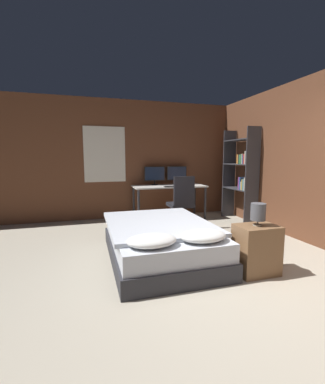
% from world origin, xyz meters
% --- Properties ---
extents(ground_plane, '(20.00, 20.00, 0.00)m').
position_xyz_m(ground_plane, '(0.00, 0.00, 0.00)').
color(ground_plane, '#B2A893').
extents(wall_back, '(12.00, 0.08, 2.70)m').
position_xyz_m(wall_back, '(-0.01, 3.86, 1.35)').
color(wall_back, brown).
rests_on(wall_back, ground_plane).
extents(wall_side_right, '(0.06, 12.00, 2.70)m').
position_xyz_m(wall_side_right, '(1.95, 1.50, 1.35)').
color(wall_side_right, brown).
rests_on(wall_side_right, ground_plane).
extents(bed, '(1.39, 1.98, 0.58)m').
position_xyz_m(bed, '(-0.58, 1.19, 0.25)').
color(bed, '#2D2D33').
rests_on(bed, ground_plane).
extents(nightstand, '(0.49, 0.36, 0.59)m').
position_xyz_m(nightstand, '(0.41, 0.41, 0.30)').
color(nightstand, brown).
rests_on(nightstand, ground_plane).
extents(bedside_lamp, '(0.17, 0.17, 0.27)m').
position_xyz_m(bedside_lamp, '(0.41, 0.41, 0.76)').
color(bedside_lamp, gray).
rests_on(bedside_lamp, nightstand).
extents(desk, '(1.64, 0.70, 0.77)m').
position_xyz_m(desk, '(0.28, 3.44, 0.68)').
color(desk, beige).
rests_on(desk, ground_plane).
extents(monitor_left, '(0.49, 0.16, 0.43)m').
position_xyz_m(monitor_left, '(0.01, 3.69, 1.01)').
color(monitor_left, black).
rests_on(monitor_left, desk).
extents(monitor_right, '(0.49, 0.16, 0.43)m').
position_xyz_m(monitor_right, '(0.56, 3.69, 1.01)').
color(monitor_right, black).
rests_on(monitor_right, desk).
extents(keyboard, '(0.37, 0.13, 0.02)m').
position_xyz_m(keyboard, '(0.28, 3.19, 0.78)').
color(keyboard, black).
rests_on(keyboard, desk).
extents(computer_mouse, '(0.07, 0.05, 0.04)m').
position_xyz_m(computer_mouse, '(0.56, 3.19, 0.78)').
color(computer_mouse, black).
rests_on(computer_mouse, desk).
extents(office_chair, '(0.52, 0.52, 1.04)m').
position_xyz_m(office_chair, '(0.27, 2.62, 0.42)').
color(office_chair, black).
rests_on(office_chair, ground_plane).
extents(bookshelf, '(0.33, 0.92, 2.03)m').
position_xyz_m(bookshelf, '(1.73, 2.74, 1.12)').
color(bookshelf, '#333338').
rests_on(bookshelf, ground_plane).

